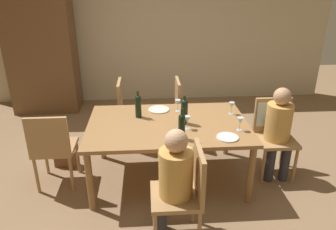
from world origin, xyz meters
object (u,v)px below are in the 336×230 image
(chair_far_left, at_px, (129,108))
(chair_left_end, at_px, (53,146))
(wine_bottle_short_olive, at_px, (138,105))
(chair_right_end, at_px, (273,125))
(dinner_plate_host, at_px, (159,109))
(wine_glass_near_left, at_px, (187,120))
(armoire_cabinet, at_px, (41,49))
(handbag, at_px, (66,158))
(person_man_bearded, at_px, (279,127))
(wine_glass_far, at_px, (232,106))
(wine_glass_centre, at_px, (240,121))
(wine_glass_near_right, at_px, (178,103))
(dining_table, at_px, (168,129))
(wine_bottle_tall_green, at_px, (182,126))
(chair_far_right, at_px, (185,106))
(chair_near, at_px, (186,189))
(dinner_plate_guest_left, at_px, (228,137))
(wine_bottle_dark_red, at_px, (184,111))

(chair_far_left, height_order, chair_left_end, same)
(wine_bottle_short_olive, bearing_deg, chair_right_end, -2.56)
(chair_far_left, relative_size, dinner_plate_host, 3.55)
(wine_bottle_short_olive, height_order, wine_glass_near_left, wine_bottle_short_olive)
(armoire_cabinet, xyz_separation_m, handbag, (0.72, -1.99, -0.99))
(person_man_bearded, distance_m, wine_glass_far, 0.59)
(wine_glass_centre, bearing_deg, dinner_plate_host, 143.35)
(wine_glass_near_right, bearing_deg, wine_glass_centre, -43.07)
(dining_table, height_order, wine_glass_centre, wine_glass_centre)
(armoire_cabinet, bearing_deg, wine_bottle_tall_green, -52.20)
(chair_right_end, distance_m, person_man_bearded, 0.16)
(chair_far_left, height_order, person_man_bearded, person_man_bearded)
(wine_bottle_tall_green, bearing_deg, handbag, 152.14)
(wine_glass_near_left, bearing_deg, handbag, 161.01)
(chair_far_right, distance_m, dinner_plate_host, 0.73)
(chair_near, xyz_separation_m, chair_far_right, (0.23, 1.93, 0.00))
(wine_bottle_short_olive, height_order, dinner_plate_guest_left, wine_bottle_short_olive)
(chair_left_end, relative_size, wine_glass_near_left, 6.17)
(wine_glass_centre, xyz_separation_m, wine_glass_far, (0.02, 0.44, 0.00))
(wine_bottle_dark_red, distance_m, wine_glass_far, 0.63)
(wine_glass_centre, height_order, dinner_plate_guest_left, wine_glass_centre)
(armoire_cabinet, xyz_separation_m, chair_far_left, (1.51, -1.37, -0.56))
(wine_glass_near_left, bearing_deg, armoire_cabinet, 131.36)
(chair_left_end, bearing_deg, wine_glass_centre, -4.09)
(armoire_cabinet, relative_size, wine_bottle_tall_green, 6.58)
(wine_bottle_dark_red, xyz_separation_m, dinner_plate_guest_left, (0.40, -0.39, -0.15))
(wine_glass_near_right, bearing_deg, dinner_plate_guest_left, -59.17)
(wine_glass_far, bearing_deg, handbag, 176.07)
(chair_far_right, height_order, wine_bottle_dark_red, wine_bottle_dark_red)
(chair_far_right, xyz_separation_m, wine_glass_centre, (0.43, -1.20, 0.30))
(person_man_bearded, bearing_deg, wine_bottle_dark_red, -0.54)
(chair_far_right, distance_m, chair_far_left, 0.81)
(chair_near, bearing_deg, wine_bottle_dark_red, -5.56)
(wine_glass_far, bearing_deg, person_man_bearded, -24.85)
(wine_bottle_short_olive, bearing_deg, chair_left_end, -163.36)
(dining_table, relative_size, chair_far_right, 1.95)
(dining_table, bearing_deg, armoire_cabinet, 130.56)
(wine_glass_far, bearing_deg, wine_glass_near_left, -147.47)
(chair_near, height_order, wine_glass_near_right, chair_near)
(wine_glass_far, bearing_deg, chair_far_left, 149.10)
(wine_bottle_short_olive, bearing_deg, handbag, 170.76)
(armoire_cabinet, xyz_separation_m, chair_left_end, (0.72, -2.42, -0.56))
(chair_far_right, distance_m, wine_glass_centre, 1.31)
(armoire_cabinet, relative_size, chair_right_end, 2.37)
(chair_far_left, xyz_separation_m, wine_bottle_tall_green, (0.60, -1.35, 0.34))
(person_man_bearded, bearing_deg, wine_bottle_tall_green, 17.08)
(dining_table, distance_m, dinner_plate_host, 0.41)
(dining_table, bearing_deg, wine_bottle_dark_red, -4.90)
(armoire_cabinet, relative_size, dinner_plate_host, 8.42)
(wine_glass_centre, bearing_deg, chair_near, -132.21)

